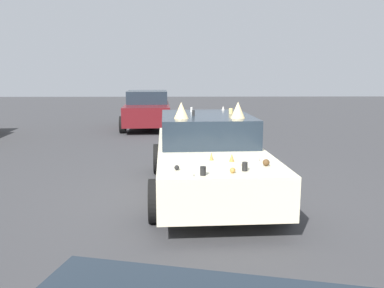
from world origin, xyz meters
TOP-DOWN VIEW (x-y plane):
  - ground_plane at (0.00, 0.00)m, footprint 60.00×60.00m
  - art_car_decorated at (0.11, 0.01)m, footprint 4.75×2.26m
  - parked_sedan_near_left at (8.68, 1.91)m, footprint 4.11×2.15m

SIDE VIEW (x-z plane):
  - ground_plane at x=0.00m, z-range 0.00..0.00m
  - art_car_decorated at x=0.11m, z-range -0.13..1.54m
  - parked_sedan_near_left at x=8.68m, z-range 0.00..1.47m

